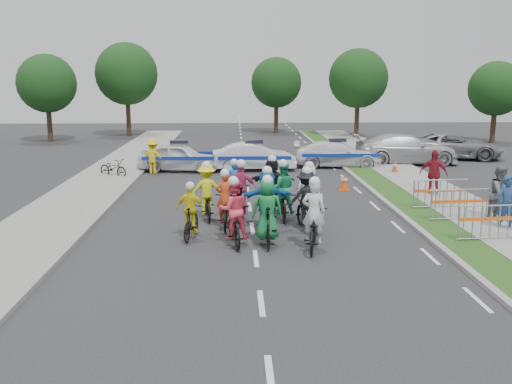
{
  "coord_description": "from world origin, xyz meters",
  "views": [
    {
      "loc": [
        -0.54,
        -14.22,
        4.65
      ],
      "look_at": [
        0.13,
        3.33,
        1.1
      ],
      "focal_mm": 40.0,
      "sensor_mm": 36.0,
      "label": 1
    }
  ],
  "objects_px": {
    "barrier_0": "(490,224)",
    "civilian_sedan": "(406,149)",
    "police_car_2": "(337,154)",
    "cone_0": "(344,182)",
    "rider_5": "(267,204)",
    "cone_1": "(395,168)",
    "police_car_1": "(254,157)",
    "parked_bike": "(113,168)",
    "tree_0": "(47,84)",
    "tree_3": "(127,74)",
    "barrier_2": "(440,195)",
    "rider_9": "(241,196)",
    "rider_1": "(267,218)",
    "spectator_1": "(501,194)",
    "rider_7": "(308,199)",
    "rider_0": "(313,225)",
    "marshal_hiviz": "(153,157)",
    "spectator_0": "(507,204)",
    "rider_8": "(282,197)",
    "tree_2": "(496,89)",
    "rider_3": "(191,217)",
    "rider_11": "(272,187)",
    "tree_4": "(276,83)",
    "barrier_1": "(459,206)",
    "rider_12": "(234,192)",
    "rider_4": "(306,206)",
    "rider_10": "(207,197)",
    "spectator_2": "(433,174)"
  },
  "relations": [
    {
      "from": "rider_0",
      "to": "marshal_hiviz",
      "type": "relative_size",
      "value": 1.24
    },
    {
      "from": "police_car_1",
      "to": "cone_0",
      "type": "distance_m",
      "value": 6.42
    },
    {
      "from": "barrier_0",
      "to": "civilian_sedan",
      "type": "bearing_deg",
      "value": 82.16
    },
    {
      "from": "spectator_2",
      "to": "tree_0",
      "type": "relative_size",
      "value": 0.3
    },
    {
      "from": "rider_5",
      "to": "cone_1",
      "type": "distance_m",
      "value": 12.18
    },
    {
      "from": "rider_3",
      "to": "rider_8",
      "type": "bearing_deg",
      "value": -130.41
    },
    {
      "from": "rider_5",
      "to": "tree_4",
      "type": "relative_size",
      "value": 0.32
    },
    {
      "from": "cone_0",
      "to": "rider_4",
      "type": "bearing_deg",
      "value": -110.81
    },
    {
      "from": "rider_7",
      "to": "marshal_hiviz",
      "type": "distance_m",
      "value": 11.7
    },
    {
      "from": "rider_0",
      "to": "police_car_2",
      "type": "xyz_separation_m",
      "value": [
        3.27,
        14.55,
        -0.01
      ]
    },
    {
      "from": "tree_0",
      "to": "spectator_2",
      "type": "bearing_deg",
      "value": -43.92
    },
    {
      "from": "rider_1",
      "to": "marshal_hiviz",
      "type": "height_order",
      "value": "rider_1"
    },
    {
      "from": "rider_7",
      "to": "barrier_0",
      "type": "distance_m",
      "value": 5.46
    },
    {
      "from": "barrier_2",
      "to": "rider_0",
      "type": "bearing_deg",
      "value": -138.9
    },
    {
      "from": "rider_8",
      "to": "civilian_sedan",
      "type": "height_order",
      "value": "rider_8"
    },
    {
      "from": "civilian_sedan",
      "to": "spectator_0",
      "type": "distance_m",
      "value": 13.94
    },
    {
      "from": "rider_3",
      "to": "rider_11",
      "type": "xyz_separation_m",
      "value": [
        2.58,
        3.54,
        0.17
      ]
    },
    {
      "from": "rider_3",
      "to": "cone_0",
      "type": "bearing_deg",
      "value": -119.44
    },
    {
      "from": "rider_9",
      "to": "spectator_0",
      "type": "xyz_separation_m",
      "value": [
        8.05,
        -1.89,
        0.1
      ]
    },
    {
      "from": "rider_7",
      "to": "rider_8",
      "type": "distance_m",
      "value": 1.04
    },
    {
      "from": "rider_12",
      "to": "rider_7",
      "type": "bearing_deg",
      "value": 144.44
    },
    {
      "from": "police_car_2",
      "to": "cone_0",
      "type": "xyz_separation_m",
      "value": [
        -0.83,
        -6.29,
        -0.33
      ]
    },
    {
      "from": "police_car_2",
      "to": "spectator_1",
      "type": "distance_m",
      "value": 12.25
    },
    {
      "from": "barrier_2",
      "to": "cone_1",
      "type": "xyz_separation_m",
      "value": [
        0.54,
        7.59,
        -0.22
      ]
    },
    {
      "from": "tree_0",
      "to": "tree_3",
      "type": "height_order",
      "value": "tree_3"
    },
    {
      "from": "marshal_hiviz",
      "to": "barrier_1",
      "type": "distance_m",
      "value": 15.01
    },
    {
      "from": "rider_9",
      "to": "barrier_0",
      "type": "distance_m",
      "value": 7.67
    },
    {
      "from": "rider_1",
      "to": "rider_12",
      "type": "distance_m",
      "value": 4.68
    },
    {
      "from": "rider_12",
      "to": "civilian_sedan",
      "type": "relative_size",
      "value": 0.33
    },
    {
      "from": "marshal_hiviz",
      "to": "tree_4",
      "type": "height_order",
      "value": "tree_4"
    },
    {
      "from": "spectator_0",
      "to": "parked_bike",
      "type": "relative_size",
      "value": 1.03
    },
    {
      "from": "rider_9",
      "to": "cone_0",
      "type": "xyz_separation_m",
      "value": [
        4.36,
        4.81,
        -0.43
      ]
    },
    {
      "from": "rider_0",
      "to": "barrier_0",
      "type": "bearing_deg",
      "value": -164.65
    },
    {
      "from": "police_car_1",
      "to": "parked_bike",
      "type": "height_order",
      "value": "police_car_1"
    },
    {
      "from": "marshal_hiviz",
      "to": "cone_1",
      "type": "bearing_deg",
      "value": -175.27
    },
    {
      "from": "barrier_0",
      "to": "cone_0",
      "type": "height_order",
      "value": "barrier_0"
    },
    {
      "from": "rider_5",
      "to": "barrier_0",
      "type": "bearing_deg",
      "value": 158.0
    },
    {
      "from": "civilian_sedan",
      "to": "marshal_hiviz",
      "type": "bearing_deg",
      "value": 102.69
    },
    {
      "from": "rider_11",
      "to": "cone_0",
      "type": "distance_m",
      "value": 4.87
    },
    {
      "from": "rider_5",
      "to": "parked_bike",
      "type": "height_order",
      "value": "rider_5"
    },
    {
      "from": "rider_1",
      "to": "spectator_1",
      "type": "distance_m",
      "value": 8.02
    },
    {
      "from": "police_car_2",
      "to": "barrier_2",
      "type": "xyz_separation_m",
      "value": [
        1.83,
        -10.11,
        -0.11
      ]
    },
    {
      "from": "police_car_2",
      "to": "barrier_0",
      "type": "xyz_separation_m",
      "value": [
        1.83,
        -14.17,
        -0.11
      ]
    },
    {
      "from": "rider_7",
      "to": "barrier_0",
      "type": "xyz_separation_m",
      "value": [
        4.87,
        -2.46,
        -0.23
      ]
    },
    {
      "from": "cone_1",
      "to": "rider_10",
      "type": "bearing_deg",
      "value": -135.74
    },
    {
      "from": "rider_0",
      "to": "barrier_1",
      "type": "distance_m",
      "value": 5.77
    },
    {
      "from": "spectator_2",
      "to": "cone_0",
      "type": "bearing_deg",
      "value": -171.36
    },
    {
      "from": "rider_4",
      "to": "police_car_1",
      "type": "xyz_separation_m",
      "value": [
        -1.2,
        11.59,
        -0.08
      ]
    },
    {
      "from": "rider_0",
      "to": "tree_2",
      "type": "relative_size",
      "value": 0.36
    },
    {
      "from": "tree_3",
      "to": "rider_1",
      "type": "bearing_deg",
      "value": -73.06
    }
  ]
}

